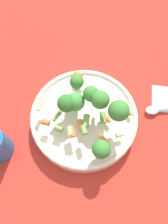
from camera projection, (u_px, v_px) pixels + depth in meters
name	position (u px, v px, depth m)	size (l,w,h in m)	color
ground_plane	(84.00, 121.00, 0.59)	(3.00, 3.00, 0.00)	#B72D23
bowl	(84.00, 118.00, 0.56)	(0.27, 0.27, 0.05)	silver
pasta_salad	(90.00, 108.00, 0.49)	(0.23, 0.24, 0.11)	#8CB766
spoon	(167.00, 109.00, 0.59)	(0.18, 0.03, 0.01)	silver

